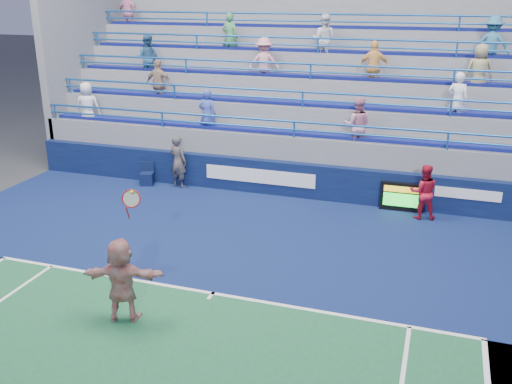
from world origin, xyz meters
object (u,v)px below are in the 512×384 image
(ball_girl, at_px, (424,192))
(serve_speed_board, at_px, (402,197))
(tennis_player, at_px, (122,280))
(judge_chair, at_px, (147,178))

(ball_girl, bearing_deg, serve_speed_board, -43.82)
(serve_speed_board, bearing_deg, tennis_player, -121.41)
(ball_girl, bearing_deg, tennis_player, 43.54)
(serve_speed_board, distance_m, judge_chair, 8.26)
(serve_speed_board, height_order, tennis_player, tennis_player)
(tennis_player, height_order, ball_girl, tennis_player)
(tennis_player, xyz_separation_m, ball_girl, (5.29, 7.30, -0.07))
(judge_chair, height_order, ball_girl, ball_girl)
(tennis_player, relative_size, ball_girl, 1.74)
(ball_girl, bearing_deg, judge_chair, -11.76)
(tennis_player, bearing_deg, judge_chair, 115.40)
(serve_speed_board, xyz_separation_m, judge_chair, (-8.25, -0.20, -0.19))
(judge_chair, xyz_separation_m, tennis_player, (3.56, -7.49, 0.62))
(serve_speed_board, bearing_deg, ball_girl, -33.27)
(serve_speed_board, relative_size, tennis_player, 0.45)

